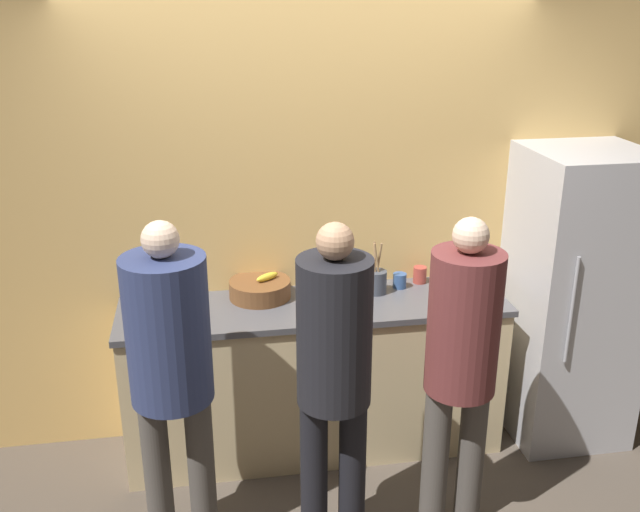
# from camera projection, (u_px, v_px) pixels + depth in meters

# --- Properties ---
(ground_plane) EXTENTS (14.00, 14.00, 0.00)m
(ground_plane) POSITION_uv_depth(u_px,v_px,m) (324.00, 477.00, 3.96)
(ground_plane) COLOR #4C4238
(wall_back) EXTENTS (5.20, 0.06, 2.60)m
(wall_back) POSITION_uv_depth(u_px,v_px,m) (306.00, 221.00, 4.07)
(wall_back) COLOR #E0B266
(wall_back) RESTS_ON ground_plane
(counter) EXTENTS (2.14, 0.60, 0.92)m
(counter) POSITION_uv_depth(u_px,v_px,m) (314.00, 375.00, 4.10)
(counter) COLOR beige
(counter) RESTS_ON ground_plane
(refrigerator) EXTENTS (0.65, 0.68, 1.73)m
(refrigerator) POSITION_uv_depth(u_px,v_px,m) (572.00, 297.00, 4.13)
(refrigerator) COLOR #B7B7BC
(refrigerator) RESTS_ON ground_plane
(person_left) EXTENTS (0.38, 0.38, 1.64)m
(person_left) POSITION_uv_depth(u_px,v_px,m) (170.00, 357.00, 3.20)
(person_left) COLOR #4C4742
(person_left) RESTS_ON ground_plane
(person_center) EXTENTS (0.34, 0.34, 1.64)m
(person_center) POSITION_uv_depth(u_px,v_px,m) (334.00, 365.00, 3.19)
(person_center) COLOR black
(person_center) RESTS_ON ground_plane
(person_right) EXTENTS (0.33, 0.33, 1.62)m
(person_right) POSITION_uv_depth(u_px,v_px,m) (461.00, 355.00, 3.30)
(person_right) COLOR #4C4742
(person_right) RESTS_ON ground_plane
(fruit_bowl) EXTENTS (0.34, 0.34, 0.14)m
(fruit_bowl) POSITION_uv_depth(u_px,v_px,m) (260.00, 289.00, 3.99)
(fruit_bowl) COLOR brown
(fruit_bowl) RESTS_ON counter
(utensil_crock) EXTENTS (0.12, 0.12, 0.30)m
(utensil_crock) POSITION_uv_depth(u_px,v_px,m) (376.00, 281.00, 4.04)
(utensil_crock) COLOR #3D424C
(utensil_crock) RESTS_ON counter
(bottle_dark) EXTENTS (0.07, 0.07, 0.24)m
(bottle_dark) POSITION_uv_depth(u_px,v_px,m) (467.00, 285.00, 3.92)
(bottle_dark) COLOR #333338
(bottle_dark) RESTS_ON counter
(cup_blue) EXTENTS (0.08, 0.08, 0.09)m
(cup_blue) POSITION_uv_depth(u_px,v_px,m) (400.00, 281.00, 4.12)
(cup_blue) COLOR #335184
(cup_blue) RESTS_ON counter
(cup_red) EXTENTS (0.08, 0.08, 0.10)m
(cup_red) POSITION_uv_depth(u_px,v_px,m) (420.00, 275.00, 4.19)
(cup_red) COLOR #A33D33
(cup_red) RESTS_ON counter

